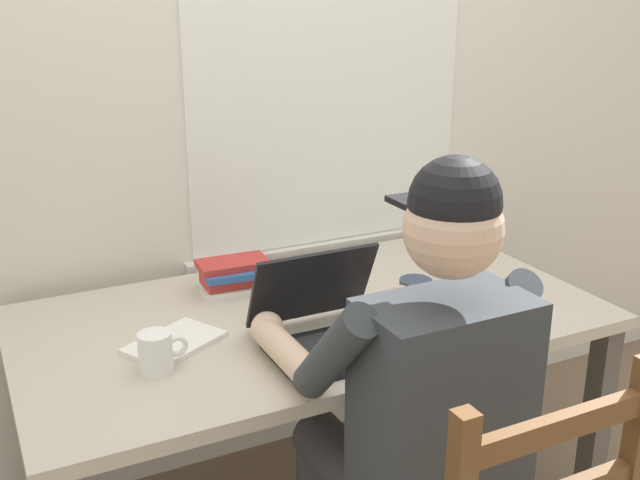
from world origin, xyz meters
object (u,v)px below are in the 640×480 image
object	(u,v)px
coffee_mug_dark	(416,296)
book_stack_main	(232,276)
desk	(311,339)
laptop	(330,323)
book_stack_side	(447,250)
coffee_mug_spare	(157,352)
computer_mouse	(432,328)
seated_person	(412,403)
coffee_mug_white	(457,267)

from	to	relation	value
coffee_mug_dark	book_stack_main	bearing A→B (deg)	138.11
desk	book_stack_main	bearing A→B (deg)	121.62
laptop	book_stack_side	size ratio (longest dim) A/B	1.91
coffee_mug_dark	coffee_mug_spare	xyz separation A→B (m)	(-0.71, -0.01, 0.00)
book_stack_main	laptop	bearing A→B (deg)	-76.07
coffee_mug_spare	book_stack_side	world-z (taller)	coffee_mug_spare
computer_mouse	coffee_mug_dark	xyz separation A→B (m)	(0.04, 0.13, 0.03)
seated_person	book_stack_side	xyz separation A→B (m)	(0.57, 0.68, 0.04)
computer_mouse	book_stack_main	size ratio (longest dim) A/B	0.49
seated_person	coffee_mug_dark	bearing A→B (deg)	56.04
laptop	coffee_mug_white	size ratio (longest dim) A/B	2.84
laptop	computer_mouse	xyz separation A→B (m)	(0.25, -0.07, -0.03)
book_stack_side	desk	bearing A→B (deg)	-161.78
coffee_mug_white	desk	bearing A→B (deg)	-179.77
desk	book_stack_main	distance (m)	0.30
coffee_mug_white	book_stack_main	distance (m)	0.66
seated_person	coffee_mug_dark	world-z (taller)	seated_person
coffee_mug_white	book_stack_side	distance (m)	0.21
coffee_mug_white	coffee_mug_spare	distance (m)	0.95
desk	computer_mouse	size ratio (longest dim) A/B	15.39
seated_person	coffee_mug_spare	size ratio (longest dim) A/B	10.97
desk	book_stack_main	world-z (taller)	book_stack_main
computer_mouse	coffee_mug_dark	distance (m)	0.14
laptop	coffee_mug_white	xyz separation A→B (m)	(0.52, 0.19, -0.00)
seated_person	coffee_mug_spare	xyz separation A→B (m)	(-0.46, 0.35, 0.07)
computer_mouse	book_stack_main	world-z (taller)	book_stack_main
desk	coffee_mug_spare	bearing A→B (deg)	-163.11
desk	coffee_mug_dark	xyz separation A→B (m)	(0.25, -0.12, 0.13)
coffee_mug_spare	book_stack_main	size ratio (longest dim) A/B	0.56
coffee_mug_white	book_stack_main	size ratio (longest dim) A/B	0.57
coffee_mug_dark	coffee_mug_spare	distance (m)	0.71
desk	book_stack_side	bearing A→B (deg)	18.22
seated_person	computer_mouse	distance (m)	0.31
laptop	book_stack_side	world-z (taller)	laptop
laptop	coffee_mug_white	world-z (taller)	laptop
seated_person	book_stack_main	world-z (taller)	seated_person
computer_mouse	book_stack_main	bearing A→B (deg)	126.14
book_stack_main	desk	bearing A→B (deg)	-58.38
seated_person	book_stack_side	size ratio (longest dim) A/B	7.30
desk	computer_mouse	xyz separation A→B (m)	(0.22, -0.26, 0.10)
coffee_mug_spare	book_stack_side	size ratio (longest dim) A/B	0.67
computer_mouse	coffee_mug_dark	bearing A→B (deg)	74.47
coffee_mug_white	book_stack_main	world-z (taller)	coffee_mug_white
computer_mouse	laptop	bearing A→B (deg)	163.62
coffee_mug_white	book_stack_side	size ratio (longest dim) A/B	0.67
computer_mouse	coffee_mug_white	size ratio (longest dim) A/B	0.86
book_stack_main	coffee_mug_white	bearing A→B (deg)	-20.08
coffee_mug_white	book_stack_main	bearing A→B (deg)	159.92
desk	book_stack_side	world-z (taller)	book_stack_side
computer_mouse	coffee_mug_spare	distance (m)	0.68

